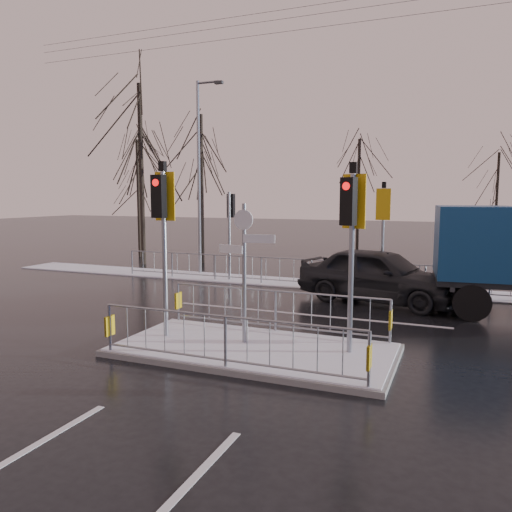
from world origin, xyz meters
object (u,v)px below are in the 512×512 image
at_px(flatbed_truck, 509,258).
at_px(street_lamp_left, 200,170).
at_px(car_far_lane, 379,275).
at_px(traffic_island, 253,335).

relative_size(flatbed_truck, street_lamp_left, 0.84).
bearing_deg(flatbed_truck, street_lamp_left, 163.37).
bearing_deg(car_far_lane, traffic_island, 179.58).
height_order(traffic_island, car_far_lane, traffic_island).
bearing_deg(street_lamp_left, car_far_lane, -21.58).
distance_m(car_far_lane, street_lamp_left, 9.47).
bearing_deg(traffic_island, car_far_lane, 74.61).
distance_m(car_far_lane, flatbed_truck, 3.72).
bearing_deg(traffic_island, street_lamp_left, 124.07).
distance_m(flatbed_truck, street_lamp_left, 12.62).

